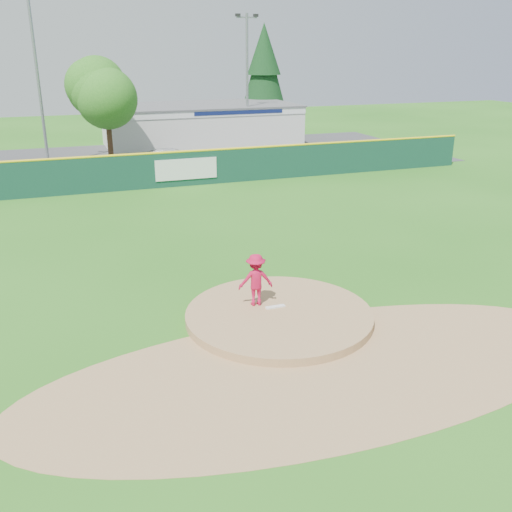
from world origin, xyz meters
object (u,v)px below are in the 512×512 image
object	(u,v)px
pool_building_grp	(201,125)
light_pole_right	(247,76)
conifer_tree	(264,72)
deciduous_tree	(106,98)
pitcher	(256,280)
van	(172,158)
light_pole_left	(37,73)

from	to	relation	value
pool_building_grp	light_pole_right	bearing A→B (deg)	-44.95
conifer_tree	deciduous_tree	bearing A→B (deg)	-143.75
pool_building_grp	conifer_tree	bearing A→B (deg)	29.78
conifer_tree	light_pole_right	world-z (taller)	light_pole_right
pitcher	deciduous_tree	bearing A→B (deg)	-78.93
conifer_tree	light_pole_right	distance (m)	8.06
pitcher	van	bearing A→B (deg)	-88.24
van	light_pole_right	bearing A→B (deg)	-34.35
pitcher	pool_building_grp	bearing A→B (deg)	-94.22
deciduous_tree	light_pole_left	xyz separation A→B (m)	(-4.00, 2.00, 1.50)
van	deciduous_tree	distance (m)	5.62
pool_building_grp	deciduous_tree	size ratio (longest dim) A/B	2.07
pitcher	conifer_tree	xyz separation A→B (m)	(13.47, 35.29, 4.49)
deciduous_tree	light_pole_left	world-z (taller)	light_pole_left
pitcher	light_pole_left	distance (m)	27.33
light_pole_left	pool_building_grp	bearing A→B (deg)	22.60
conifer_tree	light_pole_right	bearing A→B (deg)	-119.74
pool_building_grp	pitcher	bearing A→B (deg)	-101.69
light_pole_right	van	bearing A→B (deg)	-143.53
pool_building_grp	light_pole_left	size ratio (longest dim) A/B	1.38
van	light_pole_right	size ratio (longest dim) A/B	0.45
deciduous_tree	conifer_tree	bearing A→B (deg)	36.25
van	conifer_tree	bearing A→B (deg)	-23.06
light_pole_right	conifer_tree	bearing A→B (deg)	60.26
van	conifer_tree	distance (m)	17.33
conifer_tree	pitcher	bearing A→B (deg)	-110.90
light_pole_left	light_pole_right	world-z (taller)	light_pole_left
pool_building_grp	conifer_tree	distance (m)	8.95
pitcher	conifer_tree	distance (m)	38.04
pool_building_grp	deciduous_tree	xyz separation A→B (m)	(-8.00, -6.99, 2.89)
pool_building_grp	conifer_tree	xyz separation A→B (m)	(7.00, 4.01, 3.88)
van	deciduous_tree	xyz separation A→B (m)	(-3.82, 1.30, 3.91)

